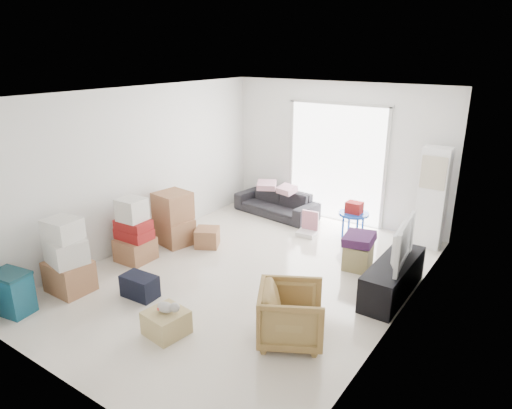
{
  "coord_description": "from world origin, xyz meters",
  "views": [
    {
      "loc": [
        3.64,
        -5.07,
        3.27
      ],
      "look_at": [
        0.02,
        0.2,
        1.08
      ],
      "focal_mm": 32.0,
      "sensor_mm": 36.0,
      "label": 1
    }
  ],
  "objects_px": {
    "ac_tower": "(432,198)",
    "wood_crate": "(166,323)",
    "kids_table": "(354,212)",
    "television": "(395,257)",
    "armchair": "(291,312)",
    "ottoman": "(358,257)",
    "storage_bins": "(12,293)",
    "sofa": "(276,199)",
    "tv_console": "(393,278)"
  },
  "relations": [
    {
      "from": "television",
      "to": "sofa",
      "type": "xyz_separation_m",
      "value": [
        -3.06,
        1.83,
        -0.22
      ]
    },
    {
      "from": "tv_console",
      "to": "wood_crate",
      "type": "relative_size",
      "value": 3.35
    },
    {
      "from": "kids_table",
      "to": "television",
      "type": "bearing_deg",
      "value": -51.65
    },
    {
      "from": "ottoman",
      "to": "wood_crate",
      "type": "distance_m",
      "value": 3.17
    },
    {
      "from": "tv_console",
      "to": "kids_table",
      "type": "relative_size",
      "value": 2.24
    },
    {
      "from": "ac_tower",
      "to": "storage_bins",
      "type": "relative_size",
      "value": 3.05
    },
    {
      "from": "television",
      "to": "wood_crate",
      "type": "height_order",
      "value": "television"
    },
    {
      "from": "sofa",
      "to": "kids_table",
      "type": "distance_m",
      "value": 1.8
    },
    {
      "from": "wood_crate",
      "to": "ottoman",
      "type": "bearing_deg",
      "value": 67.36
    },
    {
      "from": "ottoman",
      "to": "kids_table",
      "type": "distance_m",
      "value": 1.32
    },
    {
      "from": "television",
      "to": "armchair",
      "type": "relative_size",
      "value": 1.37
    },
    {
      "from": "storage_bins",
      "to": "kids_table",
      "type": "bearing_deg",
      "value": 61.73
    },
    {
      "from": "tv_console",
      "to": "ac_tower",
      "type": "bearing_deg",
      "value": 91.45
    },
    {
      "from": "ac_tower",
      "to": "tv_console",
      "type": "relative_size",
      "value": 1.17
    },
    {
      "from": "television",
      "to": "ottoman",
      "type": "height_order",
      "value": "television"
    },
    {
      "from": "armchair",
      "to": "television",
      "type": "bearing_deg",
      "value": -48.93
    },
    {
      "from": "ac_tower",
      "to": "television",
      "type": "xyz_separation_m",
      "value": [
        0.05,
        -1.98,
        -0.31
      ]
    },
    {
      "from": "television",
      "to": "storage_bins",
      "type": "distance_m",
      "value": 5.08
    },
    {
      "from": "wood_crate",
      "to": "sofa",
      "type": "bearing_deg",
      "value": 104.81
    },
    {
      "from": "storage_bins",
      "to": "wood_crate",
      "type": "distance_m",
      "value": 2.13
    },
    {
      "from": "storage_bins",
      "to": "ac_tower",
      "type": "bearing_deg",
      "value": 53.61
    },
    {
      "from": "ac_tower",
      "to": "armchair",
      "type": "relative_size",
      "value": 2.32
    },
    {
      "from": "ac_tower",
      "to": "wood_crate",
      "type": "height_order",
      "value": "ac_tower"
    },
    {
      "from": "tv_console",
      "to": "wood_crate",
      "type": "bearing_deg",
      "value": -128.06
    },
    {
      "from": "ac_tower",
      "to": "sofa",
      "type": "relative_size",
      "value": 0.99
    },
    {
      "from": "ac_tower",
      "to": "storage_bins",
      "type": "height_order",
      "value": "ac_tower"
    },
    {
      "from": "kids_table",
      "to": "ac_tower",
      "type": "bearing_deg",
      "value": 16.12
    },
    {
      "from": "television",
      "to": "kids_table",
      "type": "height_order",
      "value": "kids_table"
    },
    {
      "from": "tv_console",
      "to": "storage_bins",
      "type": "bearing_deg",
      "value": -140.22
    },
    {
      "from": "television",
      "to": "storage_bins",
      "type": "height_order",
      "value": "television"
    },
    {
      "from": "kids_table",
      "to": "wood_crate",
      "type": "height_order",
      "value": "kids_table"
    },
    {
      "from": "television",
      "to": "sofa",
      "type": "relative_size",
      "value": 0.59
    },
    {
      "from": "sofa",
      "to": "ottoman",
      "type": "height_order",
      "value": "sofa"
    },
    {
      "from": "television",
      "to": "armchair",
      "type": "distance_m",
      "value": 1.85
    },
    {
      "from": "armchair",
      "to": "kids_table",
      "type": "bearing_deg",
      "value": -17.99
    },
    {
      "from": "kids_table",
      "to": "wood_crate",
      "type": "relative_size",
      "value": 1.49
    },
    {
      "from": "ac_tower",
      "to": "armchair",
      "type": "xyz_separation_m",
      "value": [
        -0.57,
        -3.71,
        -0.5
      ]
    },
    {
      "from": "armchair",
      "to": "wood_crate",
      "type": "xyz_separation_m",
      "value": [
        -1.3,
        -0.73,
        -0.23
      ]
    },
    {
      "from": "armchair",
      "to": "ottoman",
      "type": "relative_size",
      "value": 1.91
    },
    {
      "from": "storage_bins",
      "to": "ottoman",
      "type": "height_order",
      "value": "storage_bins"
    },
    {
      "from": "ac_tower",
      "to": "wood_crate",
      "type": "relative_size",
      "value": 3.92
    },
    {
      "from": "ac_tower",
      "to": "storage_bins",
      "type": "xyz_separation_m",
      "value": [
        -3.85,
        -5.22,
        -0.59
      ]
    },
    {
      "from": "tv_console",
      "to": "television",
      "type": "xyz_separation_m",
      "value": [
        0.0,
        0.0,
        0.32
      ]
    },
    {
      "from": "ac_tower",
      "to": "wood_crate",
      "type": "bearing_deg",
      "value": -112.93
    },
    {
      "from": "sofa",
      "to": "wood_crate",
      "type": "height_order",
      "value": "sofa"
    },
    {
      "from": "tv_console",
      "to": "wood_crate",
      "type": "distance_m",
      "value": 3.13
    },
    {
      "from": "armchair",
      "to": "kids_table",
      "type": "relative_size",
      "value": 1.13
    },
    {
      "from": "ottoman",
      "to": "kids_table",
      "type": "xyz_separation_m",
      "value": [
        -0.58,
        1.15,
        0.28
      ]
    },
    {
      "from": "television",
      "to": "kids_table",
      "type": "xyz_separation_m",
      "value": [
        -1.28,
        1.62,
        -0.09
      ]
    },
    {
      "from": "sofa",
      "to": "storage_bins",
      "type": "relative_size",
      "value": 3.08
    }
  ]
}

